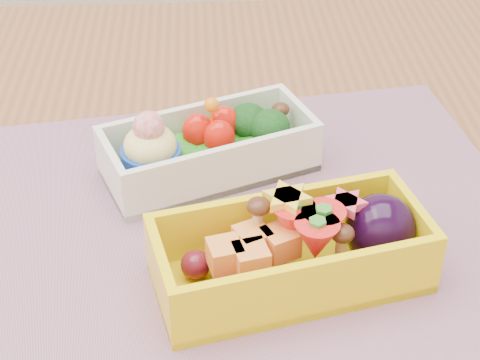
{
  "coord_description": "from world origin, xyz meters",
  "views": [
    {
      "loc": [
        -0.03,
        -0.48,
        1.13
      ],
      "look_at": [
        -0.0,
        -0.02,
        0.79
      ],
      "focal_mm": 58.45,
      "sensor_mm": 36.0,
      "label": 1
    }
  ],
  "objects": [
    {
      "name": "placemat",
      "position": [
        -0.01,
        -0.02,
        0.75
      ],
      "size": [
        0.5,
        0.41,
        0.0
      ],
      "primitive_type": "cube",
      "rotation": [
        0.0,
        0.0,
        0.13
      ],
      "color": "#A37093",
      "rests_on": "table"
    },
    {
      "name": "bento_white",
      "position": [
        -0.02,
        0.05,
        0.78
      ],
      "size": [
        0.19,
        0.13,
        0.07
      ],
      "rotation": [
        0.0,
        0.0,
        0.37
      ],
      "color": "silver",
      "rests_on": "placemat"
    },
    {
      "name": "bento_yellow",
      "position": [
        0.03,
        -0.09,
        0.78
      ],
      "size": [
        0.2,
        0.12,
        0.06
      ],
      "rotation": [
        0.0,
        0.0,
        0.23
      ],
      "color": "yellow",
      "rests_on": "placemat"
    },
    {
      "name": "table",
      "position": [
        0.0,
        0.0,
        0.65
      ],
      "size": [
        1.2,
        0.8,
        0.75
      ],
      "color": "brown",
      "rests_on": "ground"
    }
  ]
}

